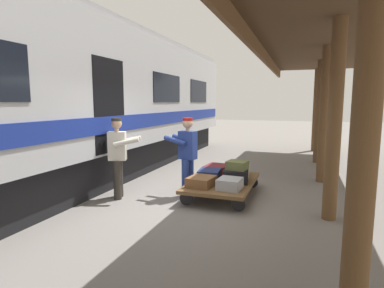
{
  "coord_description": "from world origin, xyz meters",
  "views": [
    {
      "loc": [
        -1.87,
        5.73,
        2.03
      ],
      "look_at": [
        0.32,
        -0.42,
        1.15
      ],
      "focal_mm": 29.11,
      "sensor_mm": 36.0,
      "label": 1
    }
  ],
  "objects_px": {
    "train_car": "(54,101)",
    "suitcase_brown_leather": "(201,182)",
    "luggage_cart": "(222,183)",
    "suitcase_navy_fabric": "(210,175)",
    "suitcase_black_hardshell": "(236,176)",
    "suitcase_maroon_trunk": "(217,169)",
    "suitcase_olive_duffel": "(237,165)",
    "suitcase_gray_aluminum": "(230,184)",
    "porter_in_overalls": "(187,154)",
    "porter_by_door": "(118,155)",
    "suitcase_cream_canvas": "(241,171)"
  },
  "relations": [
    {
      "from": "train_car",
      "to": "suitcase_brown_leather",
      "type": "relative_size",
      "value": 31.34
    },
    {
      "from": "suitcase_brown_leather",
      "to": "train_car",
      "type": "bearing_deg",
      "value": 2.12
    },
    {
      "from": "luggage_cart",
      "to": "suitcase_navy_fabric",
      "type": "xyz_separation_m",
      "value": [
        0.29,
        0.0,
        0.16
      ]
    },
    {
      "from": "suitcase_black_hardshell",
      "to": "suitcase_maroon_trunk",
      "type": "bearing_deg",
      "value": -45.14
    },
    {
      "from": "luggage_cart",
      "to": "suitcase_olive_duffel",
      "type": "height_order",
      "value": "suitcase_olive_duffel"
    },
    {
      "from": "suitcase_gray_aluminum",
      "to": "suitcase_olive_duffel",
      "type": "distance_m",
      "value": 0.65
    },
    {
      "from": "suitcase_brown_leather",
      "to": "suitcase_gray_aluminum",
      "type": "height_order",
      "value": "suitcase_gray_aluminum"
    },
    {
      "from": "suitcase_gray_aluminum",
      "to": "suitcase_black_hardshell",
      "type": "bearing_deg",
      "value": -90.0
    },
    {
      "from": "luggage_cart",
      "to": "suitcase_brown_leather",
      "type": "height_order",
      "value": "suitcase_brown_leather"
    },
    {
      "from": "suitcase_navy_fabric",
      "to": "porter_in_overalls",
      "type": "relative_size",
      "value": 0.34
    },
    {
      "from": "suitcase_gray_aluminum",
      "to": "suitcase_navy_fabric",
      "type": "relative_size",
      "value": 0.83
    },
    {
      "from": "porter_by_door",
      "to": "train_car",
      "type": "bearing_deg",
      "value": -5.52
    },
    {
      "from": "suitcase_olive_duffel",
      "to": "porter_by_door",
      "type": "distance_m",
      "value": 2.53
    },
    {
      "from": "porter_in_overalls",
      "to": "suitcase_maroon_trunk",
      "type": "bearing_deg",
      "value": -116.24
    },
    {
      "from": "porter_in_overalls",
      "to": "suitcase_cream_canvas",
      "type": "bearing_deg",
      "value": -139.45
    },
    {
      "from": "suitcase_gray_aluminum",
      "to": "porter_by_door",
      "type": "relative_size",
      "value": 0.28
    },
    {
      "from": "suitcase_cream_canvas",
      "to": "suitcase_olive_duffel",
      "type": "distance_m",
      "value": 0.64
    },
    {
      "from": "suitcase_navy_fabric",
      "to": "porter_by_door",
      "type": "bearing_deg",
      "value": 27.26
    },
    {
      "from": "luggage_cart",
      "to": "suitcase_black_hardshell",
      "type": "xyz_separation_m",
      "value": [
        -0.29,
        0.0,
        0.18
      ]
    },
    {
      "from": "luggage_cart",
      "to": "suitcase_black_hardshell",
      "type": "relative_size",
      "value": 4.06
    },
    {
      "from": "porter_in_overalls",
      "to": "porter_by_door",
      "type": "relative_size",
      "value": 1.0
    },
    {
      "from": "luggage_cart",
      "to": "suitcase_maroon_trunk",
      "type": "height_order",
      "value": "suitcase_maroon_trunk"
    },
    {
      "from": "suitcase_brown_leather",
      "to": "suitcase_olive_duffel",
      "type": "bearing_deg",
      "value": -135.56
    },
    {
      "from": "suitcase_black_hardshell",
      "to": "suitcase_gray_aluminum",
      "type": "distance_m",
      "value": 0.59
    },
    {
      "from": "suitcase_maroon_trunk",
      "to": "suitcase_olive_duffel",
      "type": "height_order",
      "value": "suitcase_olive_duffel"
    },
    {
      "from": "train_car",
      "to": "porter_in_overalls",
      "type": "distance_m",
      "value": 3.32
    },
    {
      "from": "suitcase_olive_duffel",
      "to": "porter_by_door",
      "type": "relative_size",
      "value": 0.24
    },
    {
      "from": "porter_in_overalls",
      "to": "train_car",
      "type": "bearing_deg",
      "value": 8.15
    },
    {
      "from": "porter_in_overalls",
      "to": "porter_by_door",
      "type": "xyz_separation_m",
      "value": [
        1.31,
        0.62,
        0.0
      ]
    },
    {
      "from": "suitcase_maroon_trunk",
      "to": "porter_by_door",
      "type": "bearing_deg",
      "value": 40.56
    },
    {
      "from": "suitcase_maroon_trunk",
      "to": "suitcase_black_hardshell",
      "type": "bearing_deg",
      "value": 134.86
    },
    {
      "from": "porter_by_door",
      "to": "luggage_cart",
      "type": "bearing_deg",
      "value": -156.22
    },
    {
      "from": "train_car",
      "to": "suitcase_brown_leather",
      "type": "bearing_deg",
      "value": -177.88
    },
    {
      "from": "suitcase_cream_canvas",
      "to": "suitcase_navy_fabric",
      "type": "bearing_deg",
      "value": 45.14
    },
    {
      "from": "suitcase_navy_fabric",
      "to": "porter_by_door",
      "type": "relative_size",
      "value": 0.34
    },
    {
      "from": "suitcase_cream_canvas",
      "to": "suitcase_navy_fabric",
      "type": "distance_m",
      "value": 0.83
    },
    {
      "from": "suitcase_olive_duffel",
      "to": "porter_in_overalls",
      "type": "distance_m",
      "value": 1.1
    },
    {
      "from": "suitcase_brown_leather",
      "to": "suitcase_cream_canvas",
      "type": "height_order",
      "value": "suitcase_cream_canvas"
    },
    {
      "from": "suitcase_maroon_trunk",
      "to": "train_car",
      "type": "bearing_deg",
      "value": 20.46
    },
    {
      "from": "suitcase_olive_duffel",
      "to": "porter_in_overalls",
      "type": "bearing_deg",
      "value": 15.42
    },
    {
      "from": "suitcase_maroon_trunk",
      "to": "suitcase_olive_duffel",
      "type": "bearing_deg",
      "value": 136.31
    },
    {
      "from": "porter_by_door",
      "to": "suitcase_brown_leather",
      "type": "bearing_deg",
      "value": -170.1
    },
    {
      "from": "train_car",
      "to": "suitcase_gray_aluminum",
      "type": "xyz_separation_m",
      "value": [
        -4.11,
        -0.13,
        -1.62
      ]
    },
    {
      "from": "train_car",
      "to": "suitcase_olive_duffel",
      "type": "relative_size",
      "value": 42.67
    },
    {
      "from": "luggage_cart",
      "to": "suitcase_cream_canvas",
      "type": "distance_m",
      "value": 0.68
    },
    {
      "from": "train_car",
      "to": "suitcase_olive_duffel",
      "type": "height_order",
      "value": "train_car"
    },
    {
      "from": "suitcase_brown_leather",
      "to": "suitcase_cream_canvas",
      "type": "xyz_separation_m",
      "value": [
        -0.59,
        -1.18,
        0.01
      ]
    },
    {
      "from": "suitcase_brown_leather",
      "to": "suitcase_navy_fabric",
      "type": "distance_m",
      "value": 0.59
    },
    {
      "from": "train_car",
      "to": "suitcase_black_hardshell",
      "type": "distance_m",
      "value": 4.47
    },
    {
      "from": "suitcase_brown_leather",
      "to": "porter_in_overalls",
      "type": "height_order",
      "value": "porter_in_overalls"
    }
  ]
}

